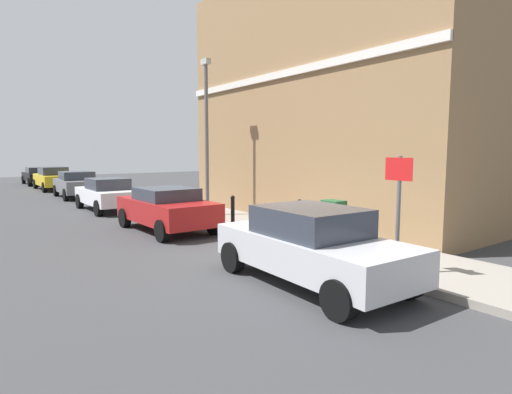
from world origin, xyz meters
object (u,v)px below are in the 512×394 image
Objects in this scene: car_black at (39,175)px; bollard_far_kerb at (233,211)px; car_grey at (77,184)px; car_red at (167,208)px; bollard_near_cabinet at (299,216)px; street_sign at (398,197)px; car_yellow at (53,178)px; car_silver at (311,245)px; lamppost at (207,130)px; utility_cabinet at (333,224)px; car_white at (107,194)px.

car_black is 24.66m from bollard_far_kerb.
car_grey is 3.82× the size of bollard_far_kerb.
car_red reaches higher than bollard_near_cabinet.
street_sign is at bearing -170.38° from car_red.
car_grey is at bearing -1.59° from car_red.
car_yellow is 21.35m from bollard_near_cabinet.
car_red is 1.77× the size of street_sign.
car_silver is 6.63m from car_red.
car_black is 30.54m from street_sign.
car_silver is 3.89m from bollard_near_cabinet.
lamppost is at bearing -166.62° from car_grey.
lamppost is (-0.19, 4.94, 2.60)m from bollard_near_cabinet.
street_sign is at bearing -176.42° from car_yellow.
car_grey is 3.45× the size of utility_cabinet.
lamppost is at bearing 75.29° from bollard_far_kerb.
bollard_near_cabinet is at bearing -169.72° from car_grey.
car_white is at bearing 105.63° from bollard_near_cabinet.
street_sign is at bearing -177.01° from car_black.
bollard_far_kerb is (1.47, -1.60, -0.03)m from car_red.
bollard_near_cabinet is at bearing -63.97° from bollard_far_kerb.
bollard_near_cabinet is 0.45× the size of street_sign.
utility_cabinet is at bearing 71.09° from street_sign.
car_white reaches higher than car_black.
car_silver is at bearing -128.56° from bollard_near_cabinet.
street_sign is (1.66, -13.23, 0.94)m from car_white.
car_yellow is (-0.00, 11.84, 0.06)m from car_white.
car_yellow reaches higher than car_black.
utility_cabinet is 0.20× the size of lamppost.
car_grey is 5.76m from car_yellow.
street_sign is (-0.85, -2.49, 0.98)m from utility_cabinet.
car_grey is 19.39m from street_sign.
car_white is at bearing 102.60° from bollard_far_kerb.
car_yellow is (-0.18, 17.60, 0.04)m from car_red.
car_black is 3.66× the size of utility_cabinet.
bollard_near_cabinet is at bearing 85.92° from utility_cabinet.
utility_cabinet is 0.50× the size of street_sign.
car_black is 1.83× the size of street_sign.
lamppost is (2.42, -4.40, 2.58)m from car_white.
car_black is (-0.19, 11.16, -0.04)m from car_grey.
car_silver is at bearing -178.67° from car_grey.
lamppost reaches higher than street_sign.
car_red is at bearing -179.63° from car_yellow.
street_sign is at bearing -89.84° from bollard_far_kerb.
car_silver reaches higher than bollard_far_kerb.
street_sign is (-0.95, -3.89, 0.96)m from bollard_near_cabinet.
car_red is at bearing 115.10° from utility_cabinet.
bollard_near_cabinet is (2.61, -9.34, -0.02)m from car_white.
bollard_near_cabinet is (2.44, -15.43, -0.04)m from car_grey.
lamppost is at bearing -171.73° from car_yellow.
street_sign reaches higher than car_silver.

